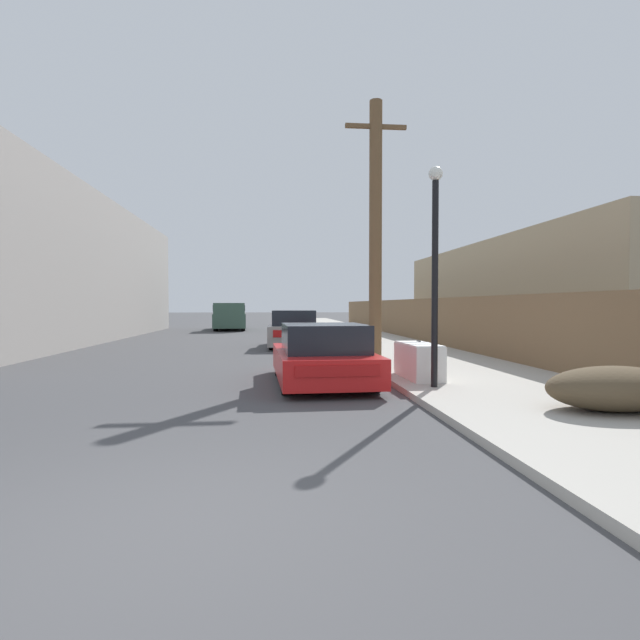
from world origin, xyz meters
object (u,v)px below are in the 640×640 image
parked_sports_car_red (322,357)px  car_parked_mid (294,330)px  pickup_truck (230,317)px  brush_pile (616,388)px  discarded_fridge (418,361)px  utility_pole (376,227)px  street_lamp (435,258)px

parked_sports_car_red → car_parked_mid: size_ratio=0.98×
car_parked_mid → pickup_truck: (-3.56, 13.58, 0.22)m
pickup_truck → car_parked_mid: bearing=101.4°
brush_pile → discarded_fridge: bearing=118.7°
utility_pole → brush_pile: 8.66m
pickup_truck → parked_sports_car_red: bearing=95.9°
car_parked_mid → brush_pile: (4.00, -12.81, -0.23)m
discarded_fridge → utility_pole: size_ratio=0.22×
street_lamp → parked_sports_car_red: bearing=146.4°
car_parked_mid → street_lamp: size_ratio=1.02×
parked_sports_car_red → brush_pile: parked_sports_car_red is taller
discarded_fridge → pickup_truck: 23.67m
discarded_fridge → pickup_truck: bearing=102.5°
brush_pile → pickup_truck: bearing=106.0°
utility_pole → brush_pile: utility_pole is taller
street_lamp → brush_pile: 3.63m
car_parked_mid → brush_pile: size_ratio=2.04×
discarded_fridge → parked_sports_car_red: (-2.00, 0.14, 0.09)m
parked_sports_car_red → utility_pole: utility_pole is taller
street_lamp → car_parked_mid: bearing=101.2°
discarded_fridge → pickup_truck: size_ratio=0.30×
brush_pile → utility_pole: bearing=103.7°
discarded_fridge → street_lamp: bearing=-94.0°
utility_pole → discarded_fridge: bearing=-90.0°
pickup_truck → discarded_fridge: bearing=100.7°
pickup_truck → brush_pile: size_ratio=2.68×
utility_pole → street_lamp: 5.62m
parked_sports_car_red → brush_pile: size_ratio=2.01×
car_parked_mid → street_lamp: bearing=-75.7°
street_lamp → utility_pole: bearing=89.5°
street_lamp → discarded_fridge: bearing=87.4°
discarded_fridge → street_lamp: (-0.05, -1.15, 2.03)m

